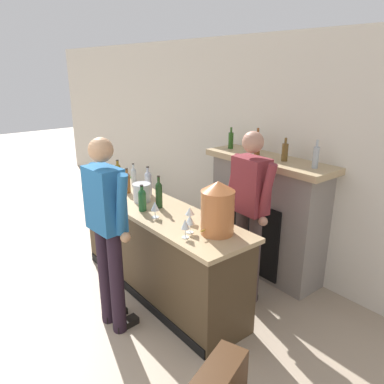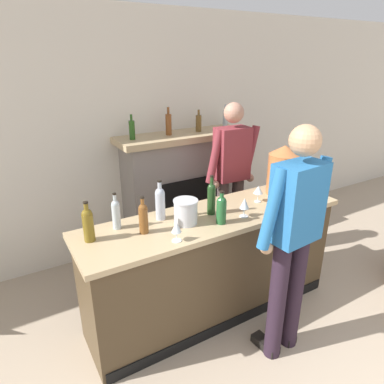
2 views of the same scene
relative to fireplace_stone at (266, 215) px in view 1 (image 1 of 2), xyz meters
The scene contains 19 objects.
wall_back_panel 0.80m from the fireplace_stone, 144.70° to the left, with size 12.00×0.07×2.75m.
bar_counter 1.35m from the fireplace_stone, 107.55° to the right, with size 2.36×0.65×0.99m.
fireplace_stone is the anchor object (origin of this frame).
potted_plant_corner 2.77m from the fireplace_stone, behind, with size 0.48×0.49×0.70m.
person_customer 1.97m from the fireplace_stone, 95.40° to the right, with size 0.66×0.32×1.84m.
person_bartender 0.72m from the fireplace_stone, 65.79° to the right, with size 0.66×0.32×1.81m.
copper_dispenser 1.37m from the fireplace_stone, 69.86° to the right, with size 0.30×0.34×0.48m.
ice_bucket_steel 1.49m from the fireplace_stone, 118.30° to the right, with size 0.20×0.20×0.20m.
wine_bottle_burgundy_dark 1.37m from the fireplace_stone, 108.56° to the right, with size 0.07×0.07×0.34m.
wine_bottle_port_short 1.44m from the fireplace_stone, 126.86° to the right, with size 0.08×0.08×0.34m.
wine_bottle_riesling_slim 1.54m from the fireplace_stone, 107.32° to the right, with size 0.08×0.08×0.28m.
wine_bottle_cabernet_heavy 1.68m from the fireplace_stone, 129.66° to the right, with size 0.07×0.07×0.29m.
wine_bottle_rose_blush 1.66m from the fireplace_stone, 137.85° to the right, with size 0.06×0.06×0.29m.
wine_bottle_chardonnay_pale 1.89m from the fireplace_stone, 140.77° to the right, with size 0.08×0.08×0.31m.
wine_glass_near_bucket 1.29m from the fireplace_stone, 85.23° to the right, with size 0.09×0.09×0.15m.
wine_glass_front_left 1.78m from the fireplace_stone, 120.73° to the right, with size 0.07×0.07×0.15m.
wine_glass_by_dispenser 1.45m from the fireplace_stone, 78.54° to the right, with size 0.08×0.08×0.17m.
wine_glass_front_right 1.48m from the fireplace_stone, 98.34° to the right, with size 0.08×0.08×0.17m.
wine_glass_mid_counter 1.55m from the fireplace_stone, 77.20° to the right, with size 0.07×0.07×0.17m.
Camera 1 is at (3.03, 0.35, 2.39)m, focal length 35.00 mm.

